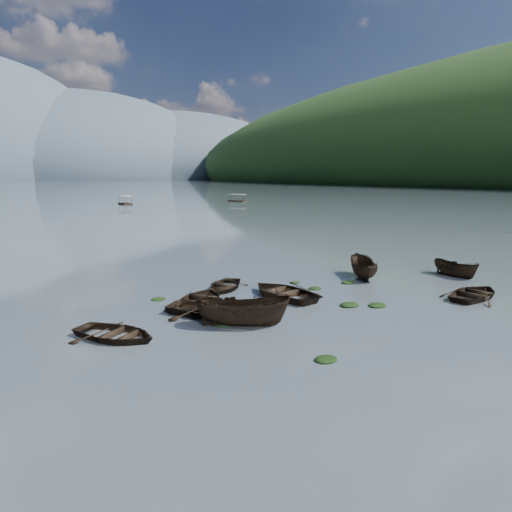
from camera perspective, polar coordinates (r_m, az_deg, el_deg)
ground_plane at (r=22.68m, az=15.68°, el=-9.60°), size 2400.00×2400.00×0.00m
haze_mtn_c at (r=927.87m, az=-20.86°, el=8.96°), size 520.00×520.00×260.00m
haze_mtn_d at (r=974.34m, az=-10.24°, el=9.48°), size 520.00×520.00×220.00m
rowboat_0 at (r=22.51m, az=-17.16°, el=-9.83°), size 4.94×5.21×0.88m
rowboat_1 at (r=26.99m, az=-6.94°, el=-6.11°), size 5.77×5.89×1.00m
rowboat_2 at (r=23.21m, az=-1.60°, el=-8.76°), size 4.96×4.09×1.83m
rowboat_3 at (r=28.66m, az=3.43°, el=-5.10°), size 4.33×5.57×1.06m
rowboat_4 at (r=31.46m, az=25.67°, el=-4.72°), size 5.04×4.03×0.93m
rowboat_5 at (r=37.40m, az=23.64°, el=-2.34°), size 1.41×3.75×1.45m
rowboat_6 at (r=25.06m, az=-5.64°, el=-7.37°), size 5.93×6.04×1.02m
rowboat_7 at (r=30.56m, az=-3.96°, el=-4.14°), size 4.78×4.84×0.82m
rowboat_8 at (r=34.68m, az=13.16°, el=-2.67°), size 3.76×4.67×1.72m
weed_clump_0 at (r=19.38m, az=8.74°, el=-12.78°), size 1.00×0.82×0.22m
weed_clump_1 at (r=23.45m, az=-4.10°, el=-8.58°), size 0.95×0.76×0.21m
weed_clump_2 at (r=27.18m, az=11.61°, el=-6.14°), size 1.19×0.95×0.26m
weed_clump_3 at (r=32.29m, az=4.89°, el=-3.38°), size 0.78×0.66×0.17m
weed_clump_4 at (r=27.49m, az=14.91°, el=-6.09°), size 1.14×0.91×0.24m
weed_clump_5 at (r=28.55m, az=-12.10°, el=-5.37°), size 0.93×0.75×0.20m
weed_clump_6 at (r=30.76m, az=7.39°, el=-4.10°), size 0.96×0.80×0.20m
weed_clump_7 at (r=32.76m, az=11.44°, el=-3.35°), size 1.04×0.83×0.23m
pontoon_centre at (r=123.95m, az=-16.00°, el=6.22°), size 2.41×5.69×2.17m
pontoon_right at (r=132.72m, az=-2.35°, el=6.83°), size 4.24×5.60×1.99m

